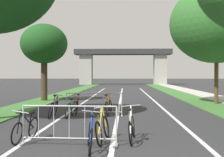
{
  "coord_description": "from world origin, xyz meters",
  "views": [
    {
      "loc": [
        0.31,
        -4.13,
        1.85
      ],
      "look_at": [
        -0.77,
        21.84,
        1.55
      ],
      "focal_mm": 48.22,
      "sensor_mm": 36.0,
      "label": 1
    }
  ],
  "objects_px": {
    "crowd_barrier_second": "(94,104)",
    "bicycle_black_7": "(26,129)",
    "tree_left_maple_mid": "(44,44)",
    "bicycle_orange_1": "(109,106)",
    "bicycle_yellow_5": "(102,129)",
    "bicycle_white_2": "(132,128)",
    "bicycle_blue_3": "(90,136)",
    "bicycle_green_6": "(71,109)",
    "crowd_barrier_nearest": "(69,125)",
    "bicycle_purple_0": "(53,108)",
    "tree_right_pine_far": "(217,24)",
    "bicycle_red_4": "(77,106)"
  },
  "relations": [
    {
      "from": "crowd_barrier_second",
      "to": "bicycle_black_7",
      "type": "relative_size",
      "value": 1.64
    },
    {
      "from": "tree_left_maple_mid",
      "to": "bicycle_orange_1",
      "type": "height_order",
      "value": "tree_left_maple_mid"
    },
    {
      "from": "bicycle_yellow_5",
      "to": "bicycle_black_7",
      "type": "distance_m",
      "value": 2.13
    },
    {
      "from": "bicycle_white_2",
      "to": "bicycle_blue_3",
      "type": "relative_size",
      "value": 1.04
    },
    {
      "from": "bicycle_blue_3",
      "to": "bicycle_green_6",
      "type": "distance_m",
      "value": 5.93
    },
    {
      "from": "crowd_barrier_nearest",
      "to": "bicycle_blue_3",
      "type": "distance_m",
      "value": 0.84
    },
    {
      "from": "bicycle_purple_0",
      "to": "bicycle_white_2",
      "type": "height_order",
      "value": "bicycle_purple_0"
    },
    {
      "from": "bicycle_blue_3",
      "to": "bicycle_black_7",
      "type": "distance_m",
      "value": 2.13
    },
    {
      "from": "bicycle_orange_1",
      "to": "bicycle_blue_3",
      "type": "bearing_deg",
      "value": -84.27
    },
    {
      "from": "bicycle_orange_1",
      "to": "tree_left_maple_mid",
      "type": "bearing_deg",
      "value": 131.65
    },
    {
      "from": "crowd_barrier_second",
      "to": "bicycle_blue_3",
      "type": "relative_size",
      "value": 1.55
    },
    {
      "from": "bicycle_black_7",
      "to": "bicycle_purple_0",
      "type": "bearing_deg",
      "value": -77.04
    },
    {
      "from": "tree_right_pine_far",
      "to": "bicycle_yellow_5",
      "type": "relative_size",
      "value": 4.31
    },
    {
      "from": "crowd_barrier_second",
      "to": "bicycle_red_4",
      "type": "relative_size",
      "value": 1.54
    },
    {
      "from": "bicycle_black_7",
      "to": "bicycle_blue_3",
      "type": "bearing_deg",
      "value": 162.34
    },
    {
      "from": "bicycle_green_6",
      "to": "bicycle_black_7",
      "type": "distance_m",
      "value": 4.81
    },
    {
      "from": "bicycle_green_6",
      "to": "bicycle_yellow_5",
      "type": "bearing_deg",
      "value": -65.64
    },
    {
      "from": "bicycle_orange_1",
      "to": "bicycle_white_2",
      "type": "height_order",
      "value": "bicycle_orange_1"
    },
    {
      "from": "bicycle_blue_3",
      "to": "bicycle_yellow_5",
      "type": "bearing_deg",
      "value": 68.98
    },
    {
      "from": "tree_right_pine_far",
      "to": "bicycle_blue_3",
      "type": "xyz_separation_m",
      "value": [
        -6.61,
        -11.84,
        -4.71
      ]
    },
    {
      "from": "bicycle_black_7",
      "to": "bicycle_yellow_5",
      "type": "bearing_deg",
      "value": -170.59
    },
    {
      "from": "bicycle_purple_0",
      "to": "bicycle_white_2",
      "type": "distance_m",
      "value": 5.63
    },
    {
      "from": "crowd_barrier_nearest",
      "to": "crowd_barrier_second",
      "type": "relative_size",
      "value": 1.0
    },
    {
      "from": "tree_left_maple_mid",
      "to": "bicycle_purple_0",
      "type": "distance_m",
      "value": 9.29
    },
    {
      "from": "bicycle_white_2",
      "to": "bicycle_black_7",
      "type": "distance_m",
      "value": 2.94
    },
    {
      "from": "bicycle_orange_1",
      "to": "bicycle_black_7",
      "type": "height_order",
      "value": "bicycle_orange_1"
    },
    {
      "from": "bicycle_blue_3",
      "to": "bicycle_black_7",
      "type": "bearing_deg",
      "value": 145.72
    },
    {
      "from": "tree_right_pine_far",
      "to": "bicycle_white_2",
      "type": "bearing_deg",
      "value": -117.37
    },
    {
      "from": "bicycle_purple_0",
      "to": "bicycle_white_2",
      "type": "bearing_deg",
      "value": -56.38
    },
    {
      "from": "crowd_barrier_second",
      "to": "bicycle_black_7",
      "type": "xyz_separation_m",
      "value": [
        -1.37,
        -5.25,
        -0.18
      ]
    },
    {
      "from": "bicycle_yellow_5",
      "to": "bicycle_black_7",
      "type": "bearing_deg",
      "value": -172.87
    },
    {
      "from": "bicycle_white_2",
      "to": "bicycle_black_7",
      "type": "bearing_deg",
      "value": -172.32
    },
    {
      "from": "tree_right_pine_far",
      "to": "bicycle_blue_3",
      "type": "distance_m",
      "value": 14.36
    },
    {
      "from": "bicycle_orange_1",
      "to": "bicycle_blue_3",
      "type": "relative_size",
      "value": 1.0
    },
    {
      "from": "bicycle_green_6",
      "to": "tree_right_pine_far",
      "type": "bearing_deg",
      "value": 41.38
    },
    {
      "from": "bicycle_white_2",
      "to": "bicycle_red_4",
      "type": "distance_m",
      "value": 6.19
    },
    {
      "from": "bicycle_orange_1",
      "to": "bicycle_black_7",
      "type": "distance_m",
      "value": 6.12
    },
    {
      "from": "tree_left_maple_mid",
      "to": "bicycle_black_7",
      "type": "bearing_deg",
      "value": -77.03
    },
    {
      "from": "crowd_barrier_nearest",
      "to": "bicycle_green_6",
      "type": "bearing_deg",
      "value": 99.7
    },
    {
      "from": "crowd_barrier_second",
      "to": "bicycle_yellow_5",
      "type": "height_order",
      "value": "crowd_barrier_second"
    },
    {
      "from": "tree_right_pine_far",
      "to": "bicycle_purple_0",
      "type": "bearing_deg",
      "value": -145.04
    },
    {
      "from": "tree_left_maple_mid",
      "to": "bicycle_yellow_5",
      "type": "bearing_deg",
      "value": -68.35
    },
    {
      "from": "crowd_barrier_nearest",
      "to": "bicycle_orange_1",
      "type": "relative_size",
      "value": 1.55
    },
    {
      "from": "bicycle_blue_3",
      "to": "crowd_barrier_nearest",
      "type": "bearing_deg",
      "value": 130.65
    },
    {
      "from": "bicycle_green_6",
      "to": "crowd_barrier_second",
      "type": "bearing_deg",
      "value": 29.57
    },
    {
      "from": "tree_right_pine_far",
      "to": "bicycle_black_7",
      "type": "bearing_deg",
      "value": -128.0
    },
    {
      "from": "bicycle_purple_0",
      "to": "crowd_barrier_second",
      "type": "bearing_deg",
      "value": 15.62
    },
    {
      "from": "bicycle_blue_3",
      "to": "bicycle_yellow_5",
      "type": "height_order",
      "value": "bicycle_yellow_5"
    },
    {
      "from": "crowd_barrier_nearest",
      "to": "crowd_barrier_second",
      "type": "xyz_separation_m",
      "value": [
        0.09,
        5.65,
        0.0
      ]
    },
    {
      "from": "bicycle_red_4",
      "to": "bicycle_green_6",
      "type": "xyz_separation_m",
      "value": [
        -0.09,
        -1.01,
        0.01
      ]
    }
  ]
}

